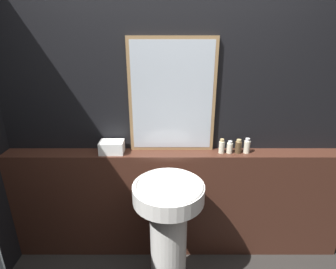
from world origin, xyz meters
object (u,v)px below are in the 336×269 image
(shampoo_bottle, at_px, (221,146))
(body_wash_bottle, at_px, (246,146))
(towel_stack, at_px, (111,147))
(lotion_bottle, at_px, (238,147))
(pedestal_sink, at_px, (168,227))
(mirror, at_px, (172,97))
(conditioner_bottle, at_px, (229,147))

(shampoo_bottle, relative_size, body_wash_bottle, 0.95)
(towel_stack, relative_size, lotion_bottle, 1.66)
(towel_stack, bearing_deg, lotion_bottle, 0.00)
(pedestal_sink, distance_m, towel_stack, 0.75)
(mirror, relative_size, conditioner_bottle, 8.69)
(mirror, height_order, conditioner_bottle, mirror)
(mirror, bearing_deg, shampoo_bottle, -9.72)
(towel_stack, bearing_deg, pedestal_sink, -40.93)
(mirror, bearing_deg, pedestal_sink, -93.49)
(shampoo_bottle, bearing_deg, body_wash_bottle, 0.00)
(mirror, bearing_deg, towel_stack, -171.94)
(lotion_bottle, xyz_separation_m, body_wash_bottle, (0.07, 0.00, 0.00))
(towel_stack, bearing_deg, conditioner_bottle, -0.00)
(pedestal_sink, xyz_separation_m, body_wash_bottle, (0.63, 0.39, 0.46))
(towel_stack, distance_m, body_wash_bottle, 1.08)
(towel_stack, xyz_separation_m, lotion_bottle, (1.01, 0.00, 0.00))
(pedestal_sink, bearing_deg, conditioner_bottle, 38.65)
(towel_stack, xyz_separation_m, body_wash_bottle, (1.08, 0.00, 0.01))
(shampoo_bottle, bearing_deg, mirror, 170.28)
(towel_stack, distance_m, shampoo_bottle, 0.88)
(mirror, relative_size, shampoo_bottle, 7.44)
(lotion_bottle, bearing_deg, body_wash_bottle, 0.00)
(conditioner_bottle, bearing_deg, shampoo_bottle, 180.00)
(shampoo_bottle, bearing_deg, conditioner_bottle, 0.00)
(pedestal_sink, xyz_separation_m, shampoo_bottle, (0.43, 0.39, 0.46))
(pedestal_sink, relative_size, lotion_bottle, 8.10)
(lotion_bottle, relative_size, body_wash_bottle, 0.92)
(towel_stack, relative_size, conditioner_bottle, 1.87)
(shampoo_bottle, distance_m, conditioner_bottle, 0.07)
(conditioner_bottle, relative_size, body_wash_bottle, 0.82)
(body_wash_bottle, bearing_deg, towel_stack, 180.00)
(mirror, bearing_deg, lotion_bottle, -7.31)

